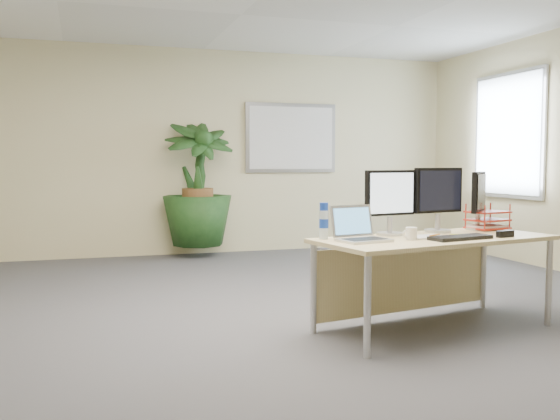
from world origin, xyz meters
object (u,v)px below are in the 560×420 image
object	(u,v)px
laptop	(359,232)
monitor_left	(390,198)
floor_plant	(198,199)
desk	(426,255)
monitor_right	(438,195)

from	to	relation	value
laptop	monitor_left	bearing A→B (deg)	32.68
floor_plant	monitor_left	xyz separation A→B (m)	(0.75, -3.79, 0.20)
floor_plant	monitor_left	distance (m)	3.87
laptop	desk	bearing A→B (deg)	10.74
floor_plant	monitor_right	xyz separation A→B (m)	(1.19, -3.73, 0.21)
floor_plant	monitor_left	size ratio (longest dim) A/B	3.12
monitor_right	laptop	distance (m)	0.88
monitor_right	laptop	xyz separation A→B (m)	(-0.80, -0.29, -0.22)
desk	floor_plant	world-z (taller)	floor_plant
desk	floor_plant	xyz separation A→B (m)	(-0.99, 3.91, 0.21)
floor_plant	monitor_right	size ratio (longest dim) A/B	3.02
desk	laptop	bearing A→B (deg)	-169.26
desk	monitor_left	size ratio (longest dim) A/B	3.89
monitor_left	monitor_right	xyz separation A→B (m)	(0.44, 0.06, 0.01)
monitor_left	laptop	size ratio (longest dim) A/B	1.26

